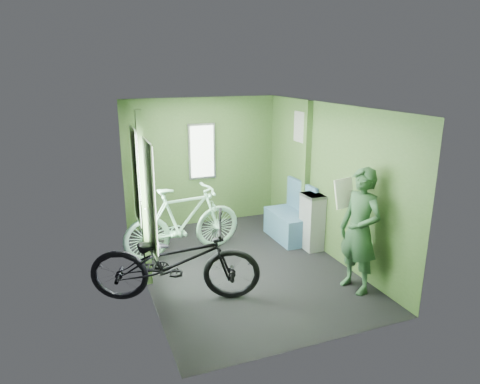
# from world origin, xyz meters

# --- Properties ---
(room) EXTENTS (4.00, 4.02, 2.31)m
(room) POSITION_xyz_m (-0.04, 0.04, 1.44)
(room) COLOR black
(room) RESTS_ON ground
(bicycle_black) EXTENTS (2.24, 1.50, 1.18)m
(bicycle_black) POSITION_xyz_m (-1.12, -0.60, 0.00)
(bicycle_black) COLOR black
(bicycle_black) RESTS_ON ground
(bicycle_mint) EXTENTS (1.92, 0.86, 1.17)m
(bicycle_mint) POSITION_xyz_m (-0.69, 0.69, 0.00)
(bicycle_mint) COLOR #99DCB6
(bicycle_mint) RESTS_ON ground
(passenger) EXTENTS (0.50, 0.71, 1.62)m
(passenger) POSITION_xyz_m (1.13, -1.16, 0.81)
(passenger) COLOR #294B2E
(passenger) RESTS_ON ground
(waste_box) EXTENTS (0.27, 0.37, 0.90)m
(waste_box) POSITION_xyz_m (1.26, 0.20, 0.45)
(waste_box) COLOR gray
(waste_box) RESTS_ON ground
(bench_seat) EXTENTS (0.52, 0.92, 0.97)m
(bench_seat) POSITION_xyz_m (1.15, 0.70, 0.29)
(bench_seat) COLOR #2A4459
(bench_seat) RESTS_ON ground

